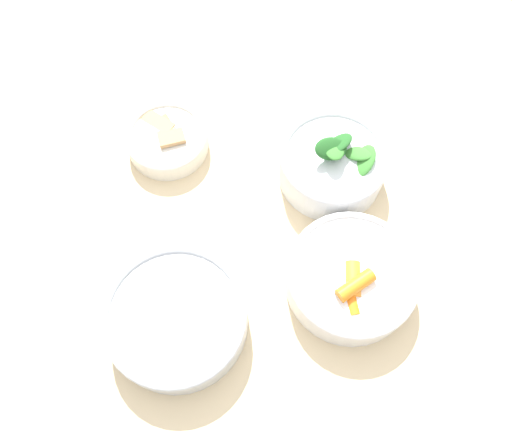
# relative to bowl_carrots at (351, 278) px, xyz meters

# --- Properties ---
(ground_plane) EXTENTS (10.00, 10.00, 0.00)m
(ground_plane) POSITION_rel_bowl_carrots_xyz_m (0.07, -0.08, -0.80)
(ground_plane) COLOR gray
(dining_table) EXTENTS (1.18, 1.09, 0.77)m
(dining_table) POSITION_rel_bowl_carrots_xyz_m (0.07, -0.08, -0.13)
(dining_table) COLOR beige
(dining_table) RESTS_ON ground_plane
(bowl_carrots) EXTENTS (0.19, 0.19, 0.07)m
(bowl_carrots) POSITION_rel_bowl_carrots_xyz_m (0.00, 0.00, 0.00)
(bowl_carrots) COLOR white
(bowl_carrots) RESTS_ON dining_table
(bowl_greens) EXTENTS (0.17, 0.17, 0.10)m
(bowl_greens) POSITION_rel_bowl_carrots_xyz_m (0.02, -0.18, 0.01)
(bowl_greens) COLOR silver
(bowl_greens) RESTS_ON dining_table
(bowl_beans_hotdog) EXTENTS (0.19, 0.19, 0.06)m
(bowl_beans_hotdog) POSITION_rel_bowl_carrots_xyz_m (0.24, 0.06, -0.00)
(bowl_beans_hotdog) COLOR silver
(bowl_beans_hotdog) RESTS_ON dining_table
(bowl_cookies) EXTENTS (0.13, 0.13, 0.04)m
(bowl_cookies) POSITION_rel_bowl_carrots_xyz_m (0.28, -0.24, -0.01)
(bowl_cookies) COLOR silver
(bowl_cookies) RESTS_ON dining_table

